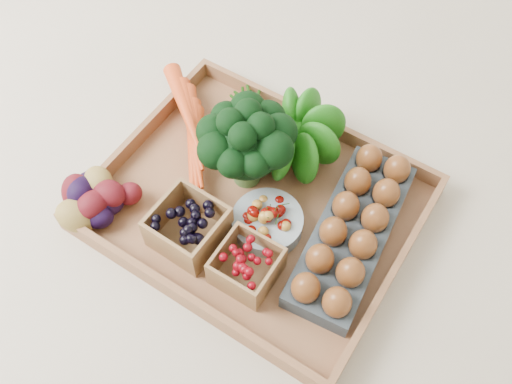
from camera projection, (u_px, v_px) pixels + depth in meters
The scene contains 10 objects.
ground at pixel (256, 209), 1.05m from camera, with size 4.00×4.00×0.00m, color beige.
tray at pixel (256, 207), 1.05m from camera, with size 0.55×0.45×0.01m, color #95633E.
carrots at pixel (194, 137), 1.09m from camera, with size 0.24×0.17×0.06m, color #DA4518, non-canonical shape.
lettuce at pixel (290, 131), 1.05m from camera, with size 0.13×0.13×0.13m, color #17560D.
broccoli at pixel (246, 157), 1.02m from camera, with size 0.17×0.17×0.13m, color black, non-canonical shape.
cherry_bowl at pixel (267, 223), 1.00m from camera, with size 0.13×0.13×0.03m, color #8C9EA5.
egg_carton at pixel (351, 234), 0.99m from camera, with size 0.12×0.34×0.04m, color #353E44.
potatoes at pixel (95, 192), 1.00m from camera, with size 0.16×0.16×0.09m, color #450B11, non-canonical shape.
punnet_blackberry at pixel (188, 227), 0.97m from camera, with size 0.11×0.11×0.08m, color black.
punnet_raspberry at pixel (247, 266), 0.94m from camera, with size 0.10×0.10×0.07m, color #65040C.
Camera 1 is at (0.29, -0.45, 0.91)m, focal length 40.00 mm.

